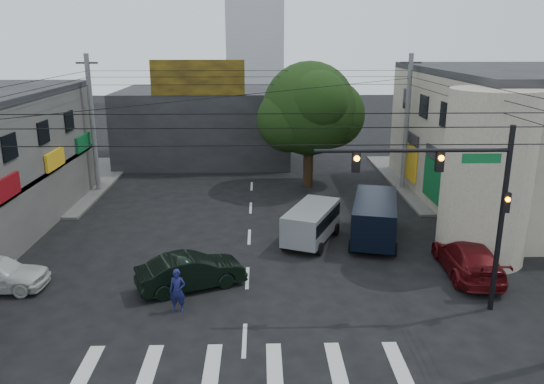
{
  "coord_description": "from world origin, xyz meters",
  "views": [
    {
      "loc": [
        0.56,
        -19.29,
        10.12
      ],
      "look_at": [
        1.13,
        4.0,
        3.35
      ],
      "focal_mm": 35.0,
      "sensor_mm": 36.0,
      "label": 1
    }
  ],
  "objects_px": {
    "maroon_sedan": "(468,258)",
    "silver_minivan": "(311,225)",
    "navy_van": "(375,220)",
    "utility_pole_far_left": "(93,125)",
    "utility_pole_far_right": "(407,124)",
    "traffic_officer": "(178,291)",
    "traffic_gantry": "(460,190)",
    "dark_sedan": "(191,272)",
    "street_tree": "(309,109)"
  },
  "relations": [
    {
      "from": "dark_sedan",
      "to": "traffic_gantry",
      "type": "bearing_deg",
      "value": -125.22
    },
    {
      "from": "utility_pole_far_right",
      "to": "traffic_officer",
      "type": "height_order",
      "value": "utility_pole_far_right"
    },
    {
      "from": "silver_minivan",
      "to": "navy_van",
      "type": "height_order",
      "value": "navy_van"
    },
    {
      "from": "utility_pole_far_left",
      "to": "traffic_officer",
      "type": "distance_m",
      "value": 18.98
    },
    {
      "from": "street_tree",
      "to": "dark_sedan",
      "type": "height_order",
      "value": "street_tree"
    },
    {
      "from": "navy_van",
      "to": "traffic_officer",
      "type": "xyz_separation_m",
      "value": [
        -9.1,
        -7.29,
        -0.24
      ]
    },
    {
      "from": "street_tree",
      "to": "dark_sedan",
      "type": "relative_size",
      "value": 1.83
    },
    {
      "from": "utility_pole_far_right",
      "to": "navy_van",
      "type": "xyz_separation_m",
      "value": [
        -4.0,
        -9.56,
        -3.5
      ]
    },
    {
      "from": "traffic_gantry",
      "to": "maroon_sedan",
      "type": "relative_size",
      "value": 1.36
    },
    {
      "from": "traffic_gantry",
      "to": "navy_van",
      "type": "height_order",
      "value": "traffic_gantry"
    },
    {
      "from": "traffic_gantry",
      "to": "dark_sedan",
      "type": "distance_m",
      "value": 11.15
    },
    {
      "from": "maroon_sedan",
      "to": "silver_minivan",
      "type": "relative_size",
      "value": 1.12
    },
    {
      "from": "silver_minivan",
      "to": "traffic_officer",
      "type": "height_order",
      "value": "silver_minivan"
    },
    {
      "from": "maroon_sedan",
      "to": "navy_van",
      "type": "bearing_deg",
      "value": -49.11
    },
    {
      "from": "maroon_sedan",
      "to": "traffic_officer",
      "type": "height_order",
      "value": "traffic_officer"
    },
    {
      "from": "traffic_gantry",
      "to": "utility_pole_far_left",
      "type": "xyz_separation_m",
      "value": [
        -18.32,
        17.0,
        -0.23
      ]
    },
    {
      "from": "silver_minivan",
      "to": "street_tree",
      "type": "bearing_deg",
      "value": 19.2
    },
    {
      "from": "traffic_gantry",
      "to": "silver_minivan",
      "type": "distance_m",
      "value": 9.41
    },
    {
      "from": "street_tree",
      "to": "traffic_officer",
      "type": "bearing_deg",
      "value": -110.29
    },
    {
      "from": "maroon_sedan",
      "to": "traffic_officer",
      "type": "bearing_deg",
      "value": 16.95
    },
    {
      "from": "dark_sedan",
      "to": "utility_pole_far_right",
      "type": "bearing_deg",
      "value": -64.15
    },
    {
      "from": "silver_minivan",
      "to": "dark_sedan",
      "type": "bearing_deg",
      "value": 155.99
    },
    {
      "from": "utility_pole_far_left",
      "to": "traffic_officer",
      "type": "height_order",
      "value": "utility_pole_far_left"
    },
    {
      "from": "utility_pole_far_left",
      "to": "traffic_officer",
      "type": "bearing_deg",
      "value": -64.88
    },
    {
      "from": "dark_sedan",
      "to": "traffic_officer",
      "type": "distance_m",
      "value": 2.0
    },
    {
      "from": "traffic_officer",
      "to": "maroon_sedan",
      "type": "bearing_deg",
      "value": 16.95
    },
    {
      "from": "traffic_gantry",
      "to": "traffic_officer",
      "type": "xyz_separation_m",
      "value": [
        -10.42,
        0.15,
        -3.97
      ]
    },
    {
      "from": "utility_pole_far_left",
      "to": "navy_van",
      "type": "relative_size",
      "value": 1.57
    },
    {
      "from": "street_tree",
      "to": "traffic_gantry",
      "type": "bearing_deg",
      "value": -78.01
    },
    {
      "from": "maroon_sedan",
      "to": "silver_minivan",
      "type": "xyz_separation_m",
      "value": [
        -6.58,
        3.98,
        0.19
      ]
    },
    {
      "from": "dark_sedan",
      "to": "street_tree",
      "type": "bearing_deg",
      "value": -45.11
    },
    {
      "from": "dark_sedan",
      "to": "maroon_sedan",
      "type": "height_order",
      "value": "maroon_sedan"
    },
    {
      "from": "utility_pole_far_left",
      "to": "silver_minivan",
      "type": "bearing_deg",
      "value": -35.55
    },
    {
      "from": "silver_minivan",
      "to": "traffic_officer",
      "type": "distance_m",
      "value": 9.14
    },
    {
      "from": "traffic_officer",
      "to": "utility_pole_far_right",
      "type": "bearing_deg",
      "value": 55.1
    },
    {
      "from": "street_tree",
      "to": "utility_pole_far_right",
      "type": "distance_m",
      "value": 6.63
    },
    {
      "from": "street_tree",
      "to": "navy_van",
      "type": "height_order",
      "value": "street_tree"
    },
    {
      "from": "utility_pole_far_left",
      "to": "utility_pole_far_right",
      "type": "bearing_deg",
      "value": 0.0
    },
    {
      "from": "maroon_sedan",
      "to": "utility_pole_far_left",
      "type": "bearing_deg",
      "value": -31.21
    },
    {
      "from": "traffic_gantry",
      "to": "silver_minivan",
      "type": "height_order",
      "value": "traffic_gantry"
    },
    {
      "from": "traffic_gantry",
      "to": "utility_pole_far_left",
      "type": "distance_m",
      "value": 25.0
    },
    {
      "from": "utility_pole_far_right",
      "to": "silver_minivan",
      "type": "relative_size",
      "value": 1.95
    },
    {
      "from": "maroon_sedan",
      "to": "navy_van",
      "type": "xyz_separation_m",
      "value": [
        -3.28,
        4.21,
        0.35
      ]
    },
    {
      "from": "traffic_gantry",
      "to": "traffic_officer",
      "type": "relative_size",
      "value": 4.18
    },
    {
      "from": "utility_pole_far_left",
      "to": "maroon_sedan",
      "type": "height_order",
      "value": "utility_pole_far_left"
    },
    {
      "from": "utility_pole_far_left",
      "to": "dark_sedan",
      "type": "xyz_separation_m",
      "value": [
        8.17,
        -14.87,
        -3.86
      ]
    },
    {
      "from": "dark_sedan",
      "to": "utility_pole_far_left",
      "type": "bearing_deg",
      "value": 5.4
    },
    {
      "from": "traffic_officer",
      "to": "utility_pole_far_left",
      "type": "bearing_deg",
      "value": 118.08
    },
    {
      "from": "traffic_officer",
      "to": "dark_sedan",
      "type": "bearing_deg",
      "value": 85.21
    },
    {
      "from": "silver_minivan",
      "to": "utility_pole_far_left",
      "type": "bearing_deg",
      "value": 77.88
    }
  ]
}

